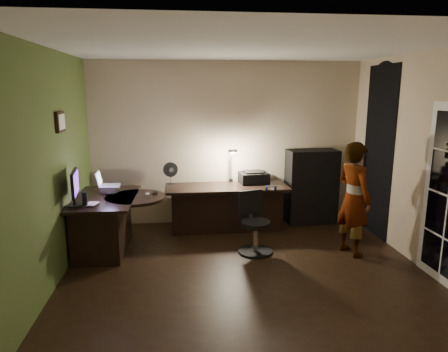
{
  "coord_description": "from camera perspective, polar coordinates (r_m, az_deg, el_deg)",
  "views": [
    {
      "loc": [
        -0.78,
        -4.6,
        2.22
      ],
      "look_at": [
        -0.15,
        1.05,
        1.0
      ],
      "focal_mm": 32.0,
      "sensor_mm": 36.0,
      "label": 1
    }
  ],
  "objects": [
    {
      "name": "desk_left",
      "position": [
        5.85,
        -16.47,
        -6.63
      ],
      "size": [
        0.87,
        1.38,
        0.78
      ],
      "primitive_type": "cube",
      "rotation": [
        0.0,
        0.0,
        -0.03
      ],
      "color": "black",
      "rests_on": "floor"
    },
    {
      "name": "wall_back",
      "position": [
        6.71,
        0.37,
        4.66
      ],
      "size": [
        4.5,
        0.01,
        2.7
      ],
      "primitive_type": "cube",
      "color": "#BFAB8C",
      "rests_on": "floor"
    },
    {
      "name": "cabinet",
      "position": [
        6.94,
        12.35,
        -1.46
      ],
      "size": [
        0.85,
        0.45,
        1.25
      ],
      "primitive_type": "cube",
      "rotation": [
        0.0,
        0.0,
        0.04
      ],
      "color": "black",
      "rests_on": "floor"
    },
    {
      "name": "laptop_stand",
      "position": [
        5.92,
        -15.99,
        -1.78
      ],
      "size": [
        0.27,
        0.24,
        0.09
      ],
      "primitive_type": "cube",
      "rotation": [
        0.0,
        0.0,
        -0.29
      ],
      "color": "silver",
      "rests_on": "desk_left"
    },
    {
      "name": "wall_right",
      "position": [
        5.58,
        26.69,
        1.84
      ],
      "size": [
        0.01,
        4.0,
        2.7
      ],
      "primitive_type": "cube",
      "color": "#BFAB8C",
      "rests_on": "floor"
    },
    {
      "name": "person",
      "position": [
        5.7,
        18.05,
        -3.12
      ],
      "size": [
        0.53,
        0.65,
        1.57
      ],
      "primitive_type": "imported",
      "rotation": [
        0.0,
        0.0,
        1.9
      ],
      "color": "#D8A88C",
      "rests_on": "floor"
    },
    {
      "name": "monitor",
      "position": [
        5.34,
        -20.67,
        -2.31
      ],
      "size": [
        0.17,
        0.51,
        0.33
      ],
      "primitive_type": "cube",
      "rotation": [
        0.0,
        0.0,
        0.13
      ],
      "color": "black",
      "rests_on": "desk_left"
    },
    {
      "name": "ceiling",
      "position": [
        4.69,
        3.41,
        18.0
      ],
      "size": [
        4.5,
        4.0,
        0.01
      ],
      "primitive_type": "cube",
      "color": "silver",
      "rests_on": "floor"
    },
    {
      "name": "desk_fan",
      "position": [
        6.52,
        -7.64,
        0.38
      ],
      "size": [
        0.27,
        0.21,
        0.37
      ],
      "primitive_type": "cube",
      "rotation": [
        0.0,
        0.0,
        0.4
      ],
      "color": "black",
      "rests_on": "desk_right"
    },
    {
      "name": "phone",
      "position": [
        5.78,
        -9.84,
        -2.25
      ],
      "size": [
        0.09,
        0.15,
        0.01
      ],
      "primitive_type": "cube",
      "rotation": [
        0.0,
        0.0,
        0.16
      ],
      "color": "black",
      "rests_on": "desk_left"
    },
    {
      "name": "framed_picture",
      "position": [
        5.27,
        -22.39,
        7.17
      ],
      "size": [
        0.04,
        0.3,
        0.25
      ],
      "primitive_type": "cube",
      "color": "black",
      "rests_on": "wall_left"
    },
    {
      "name": "headphones",
      "position": [
        6.14,
        6.74,
        -1.69
      ],
      "size": [
        0.19,
        0.14,
        0.08
      ],
      "primitive_type": "cube",
      "rotation": [
        0.0,
        0.0,
        -0.43
      ],
      "color": "navy",
      "rests_on": "desk_right"
    },
    {
      "name": "printer",
      "position": [
        6.57,
        4.27,
        -0.2
      ],
      "size": [
        0.49,
        0.4,
        0.2
      ],
      "primitive_type": "cube",
      "rotation": [
        0.0,
        0.0,
        0.09
      ],
      "color": "black",
      "rests_on": "desk_right"
    },
    {
      "name": "desk_right",
      "position": [
        6.44,
        0.4,
        -4.62
      ],
      "size": [
        1.96,
        0.7,
        0.73
      ],
      "primitive_type": "cube",
      "rotation": [
        0.0,
        0.0,
        0.01
      ],
      "color": "black",
      "rests_on": "floor"
    },
    {
      "name": "desk_lamp",
      "position": [
        6.6,
        1.0,
        1.68
      ],
      "size": [
        0.24,
        0.31,
        0.61
      ],
      "primitive_type": "cube",
      "rotation": [
        0.0,
        0.0,
        -0.41
      ],
      "color": "black",
      "rests_on": "desk_right"
    },
    {
      "name": "mouse",
      "position": [
        5.65,
        -10.91,
        -2.51
      ],
      "size": [
        0.08,
        0.1,
        0.03
      ],
      "primitive_type": "ellipsoid",
      "rotation": [
        0.0,
        0.0,
        0.38
      ],
      "color": "silver",
      "rests_on": "desk_left"
    },
    {
      "name": "office_chair",
      "position": [
        5.56,
        4.56,
        -6.77
      ],
      "size": [
        0.58,
        0.58,
        0.85
      ],
      "primitive_type": "cube",
      "rotation": [
        0.0,
        0.0,
        0.26
      ],
      "color": "black",
      "rests_on": "floor"
    },
    {
      "name": "green_wall_overlay",
      "position": [
        4.91,
        -23.55,
        0.87
      ],
      "size": [
        0.0,
        4.0,
        2.7
      ],
      "primitive_type": "cube",
      "color": "#445927",
      "rests_on": "floor"
    },
    {
      "name": "pen",
      "position": [
        5.9,
        -11.45,
        -2.03
      ],
      "size": [
        0.02,
        0.15,
        0.01
      ],
      "primitive_type": "cube",
      "rotation": [
        0.0,
        0.0,
        0.05
      ],
      "color": "black",
      "rests_on": "desk_left"
    },
    {
      "name": "laptop",
      "position": [
        5.89,
        -16.08,
        -0.38
      ],
      "size": [
        0.31,
        0.29,
        0.21
      ],
      "primitive_type": "cube",
      "rotation": [
        0.0,
        0.0,
        0.03
      ],
      "color": "silver",
      "rests_on": "laptop_stand"
    },
    {
      "name": "wall_left",
      "position": [
        4.91,
        -23.72,
        0.86
      ],
      "size": [
        0.01,
        4.0,
        2.7
      ],
      "primitive_type": "cube",
      "color": "#BFAB8C",
      "rests_on": "floor"
    },
    {
      "name": "floor",
      "position": [
        5.17,
        3.02,
        -13.39
      ],
      "size": [
        4.5,
        4.0,
        0.01
      ],
      "primitive_type": "cube",
      "color": "black",
      "rests_on": "ground"
    },
    {
      "name": "arched_doorway",
      "position": [
        6.56,
        21.14,
        3.23
      ],
      "size": [
        0.01,
        0.9,
        2.6
      ],
      "primitive_type": "cube",
      "color": "black",
      "rests_on": "floor"
    },
    {
      "name": "speaker",
      "position": [
        5.33,
        -19.28,
        -3.09
      ],
      "size": [
        0.08,
        0.08,
        0.17
      ],
      "primitive_type": "cylinder",
      "rotation": [
        0.0,
        0.0,
        -0.21
      ],
      "color": "black",
      "rests_on": "desk_left"
    },
    {
      "name": "wall_front",
      "position": [
        2.85,
        9.91,
        -5.89
      ],
      "size": [
        4.5,
        0.01,
        2.7
      ],
      "primitive_type": "cube",
      "color": "#BFAB8C",
      "rests_on": "floor"
    },
    {
      "name": "notepad",
      "position": [
        5.38,
        -18.39,
        -3.79
      ],
      "size": [
        0.17,
        0.21,
        0.01
      ],
      "primitive_type": "cube",
      "rotation": [
        0.0,
        0.0,
        -0.22
      ],
      "color": "silver",
      "rests_on": "desk_left"
    }
  ]
}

